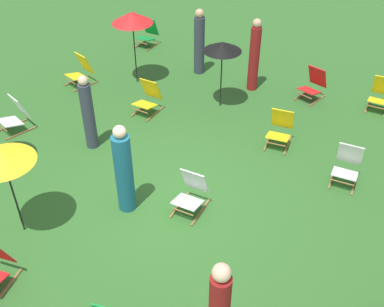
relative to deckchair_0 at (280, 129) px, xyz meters
The scene contains 17 objects.
ground_plane 3.33m from the deckchair_0, 108.46° to the right, with size 40.00×40.00×0.00m, color #2D6026.
deckchair_0 is the anchor object (origin of this frame).
deckchair_2 5.58m from the deckchair_0, behind, with size 0.62×0.84×0.83m.
deckchair_3 2.28m from the deckchair_0, 93.10° to the left, with size 0.62×0.84×0.83m.
deckchair_4 5.98m from the deckchair_0, 152.32° to the right, with size 0.64×0.85×0.83m.
deckchair_5 2.85m from the deckchair_0, 100.16° to the right, with size 0.55×0.81×0.83m.
deckchair_8 3.06m from the deckchair_0, 61.90° to the left, with size 0.55×0.80×0.83m.
deckchair_9 1.70m from the deckchair_0, 15.31° to the right, with size 0.58×0.82×0.83m.
deckchair_10 3.27m from the deckchair_0, behind, with size 0.52×0.78×0.83m.
deckchair_13 6.15m from the deckchair_0, 155.23° to the left, with size 0.52×0.79×0.83m.
umbrella_0 2.34m from the deckchair_0, 160.52° to the left, with size 0.91×0.91×1.70m.
umbrella_1 4.65m from the deckchair_0, behind, with size 1.03×1.03×1.94m.
umbrella_3 5.73m from the deckchair_0, 118.98° to the right, with size 1.04×1.04×1.75m.
person_0 3.83m from the deckchair_0, 150.01° to the left, with size 0.32×0.32×1.81m.
person_2 3.79m from the deckchair_0, 113.90° to the right, with size 0.45×0.45×1.83m.
person_3 2.54m from the deckchair_0, 131.02° to the left, with size 0.38×0.38×1.91m.
person_4 4.15m from the deckchair_0, 145.59° to the right, with size 0.35×0.35×1.73m.
Camera 1 is at (4.03, -5.03, 6.16)m, focal length 43.89 mm.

